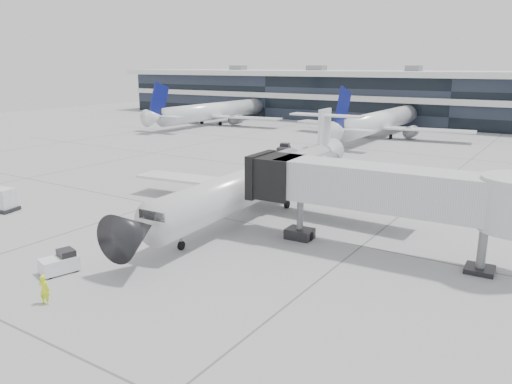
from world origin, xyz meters
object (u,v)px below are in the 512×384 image
Objects in this scene: ramp_worker at (44,289)px; cargo_uld at (2,200)px; baggage_tug at (60,263)px; regional_jet at (264,180)px; jet_bridge at (399,191)px.

cargo_uld is (-18.85, 8.80, 0.14)m from ramp_worker.
ramp_worker reaches higher than baggage_tug.
cargo_uld is (-18.93, -13.01, -1.69)m from regional_jet.
cargo_uld is at bearing -42.73° from ramp_worker.
jet_bridge is 33.53m from cargo_uld.
regional_jet is at bearing 157.47° from jet_bridge.
ramp_worker is (-13.46, -17.02, -3.67)m from jet_bridge.
ramp_worker is 0.69× the size of baggage_tug.
regional_jet is at bearing -107.92° from ramp_worker.
regional_jet is at bearing 96.68° from baggage_tug.
baggage_tug is at bearing -64.17° from ramp_worker.
regional_jet reaches higher than ramp_worker.
jet_bridge reaches higher than ramp_worker.
cargo_uld is at bearing -148.58° from regional_jet.
baggage_tug is at bearing -142.53° from jet_bridge.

